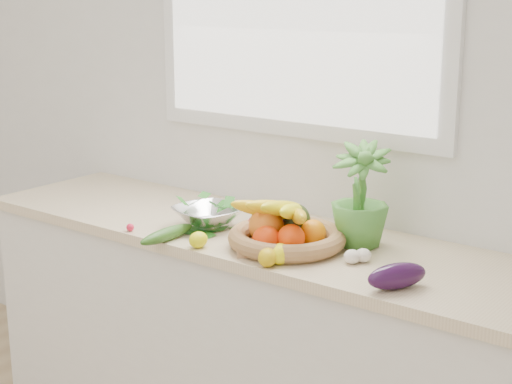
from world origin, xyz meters
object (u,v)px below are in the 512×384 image
Objects in this scene: eggplant at (397,276)px; potted_herb at (360,194)px; fruit_basket at (286,231)px; colander_with_spinach at (208,211)px; cucumber at (167,234)px; apple at (259,226)px.

potted_herb is (-0.29, 0.28, 0.14)m from eggplant.
eggplant is 0.55× the size of potted_herb.
potted_herb is 0.86× the size of fruit_basket.
colander_with_spinach is at bearing -164.84° from potted_herb.
potted_herb reaches higher than cucumber.
eggplant is at bearing -44.00° from potted_herb.
apple is at bearing 167.93° from fruit_basket.
apple is 0.22m from colander_with_spinach.
apple is at bearing 166.68° from eggplant.
eggplant is at bearing 5.17° from cucumber.
potted_herb is at bearing 32.54° from cucumber.
potted_herb is at bearing 22.69° from apple.
fruit_basket is (0.37, 0.19, 0.03)m from cucumber.
cucumber is (-0.23, -0.22, -0.02)m from apple.
fruit_basket reaches higher than eggplant.
cucumber is 0.63× the size of fruit_basket.
colander_with_spinach is (-0.54, -0.15, -0.12)m from potted_herb.
fruit_basket is (0.13, -0.03, 0.01)m from apple.
potted_herb is (0.55, 0.35, 0.16)m from cucumber.
fruit_basket is (-0.47, 0.12, 0.02)m from eggplant.
apple is 0.22× the size of fruit_basket.
apple is 0.62m from eggplant.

